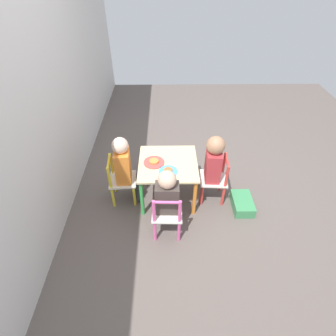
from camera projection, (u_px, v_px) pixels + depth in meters
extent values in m
plane|color=#5B514C|center=(168.00, 195.00, 2.81)|extent=(6.00, 6.00, 0.00)
cube|color=silver|center=(32.00, 75.00, 1.96)|extent=(6.00, 0.06, 2.60)
cube|color=beige|center=(168.00, 163.00, 2.53)|extent=(0.57, 0.57, 0.02)
cylinder|color=orange|center=(195.00, 198.00, 2.48)|extent=(0.04, 0.04, 0.43)
cylinder|color=#387AD1|center=(190.00, 165.00, 2.87)|extent=(0.04, 0.04, 0.43)
cylinder|color=green|center=(142.00, 199.00, 2.48)|extent=(0.04, 0.04, 0.43)
cylinder|color=#8E51BC|center=(145.00, 165.00, 2.86)|extent=(0.04, 0.04, 0.43)
cube|color=silver|center=(167.00, 212.00, 2.29)|extent=(0.27, 0.27, 0.02)
cylinder|color=#E5599E|center=(179.00, 213.00, 2.46)|extent=(0.03, 0.03, 0.25)
cylinder|color=#E5599E|center=(156.00, 212.00, 2.46)|extent=(0.03, 0.03, 0.25)
cylinder|color=#E5599E|center=(179.00, 231.00, 2.30)|extent=(0.03, 0.03, 0.25)
cylinder|color=#E5599E|center=(155.00, 231.00, 2.30)|extent=(0.03, 0.03, 0.25)
cylinder|color=#E5599E|center=(180.00, 212.00, 2.13)|extent=(0.03, 0.03, 0.26)
cylinder|color=#E5599E|center=(154.00, 212.00, 2.14)|extent=(0.03, 0.03, 0.26)
cylinder|color=#E5599E|center=(167.00, 202.00, 2.06)|extent=(0.03, 0.21, 0.02)
cube|color=silver|center=(123.00, 180.00, 2.61)|extent=(0.28, 0.28, 0.02)
cylinder|color=yellow|center=(134.00, 196.00, 2.63)|extent=(0.03, 0.03, 0.25)
cylinder|color=yellow|center=(135.00, 182.00, 2.79)|extent=(0.03, 0.03, 0.25)
cylinder|color=yellow|center=(113.00, 197.00, 2.61)|extent=(0.03, 0.03, 0.25)
cylinder|color=yellow|center=(115.00, 183.00, 2.77)|extent=(0.03, 0.03, 0.25)
cylinder|color=yellow|center=(109.00, 178.00, 2.45)|extent=(0.03, 0.03, 0.26)
cylinder|color=yellow|center=(111.00, 164.00, 2.61)|extent=(0.03, 0.03, 0.26)
cylinder|color=yellow|center=(109.00, 162.00, 2.46)|extent=(0.21, 0.04, 0.02)
cube|color=silver|center=(213.00, 179.00, 2.63)|extent=(0.27, 0.27, 0.02)
cylinder|color=#DB3D38|center=(201.00, 181.00, 2.80)|extent=(0.03, 0.03, 0.25)
cylinder|color=#DB3D38|center=(202.00, 195.00, 2.63)|extent=(0.03, 0.03, 0.25)
cylinder|color=#DB3D38|center=(221.00, 181.00, 2.79)|extent=(0.03, 0.03, 0.25)
cylinder|color=#DB3D38|center=(223.00, 196.00, 2.63)|extent=(0.03, 0.03, 0.25)
cylinder|color=#DB3D38|center=(224.00, 163.00, 2.63)|extent=(0.03, 0.03, 0.26)
cylinder|color=#DB3D38|center=(227.00, 177.00, 2.46)|extent=(0.03, 0.03, 0.26)
cylinder|color=#DB3D38|center=(227.00, 160.00, 2.47)|extent=(0.21, 0.04, 0.02)
cylinder|color=#4C608E|center=(173.00, 211.00, 2.47)|extent=(0.07, 0.07, 0.27)
cylinder|color=#4C608E|center=(162.00, 211.00, 2.47)|extent=(0.07, 0.07, 0.27)
cube|color=#423833|center=(167.00, 198.00, 2.21)|extent=(0.15, 0.20, 0.29)
sphere|color=#DBB293|center=(167.00, 180.00, 2.08)|extent=(0.15, 0.15, 0.15)
cylinder|color=#38383D|center=(136.00, 191.00, 2.66)|extent=(0.07, 0.07, 0.27)
cylinder|color=#38383D|center=(136.00, 185.00, 2.74)|extent=(0.07, 0.07, 0.27)
cube|color=orange|center=(123.00, 166.00, 2.50)|extent=(0.21, 0.15, 0.34)
sphere|color=beige|center=(120.00, 146.00, 2.35)|extent=(0.15, 0.15, 0.15)
cylinder|color=#7A6B5B|center=(200.00, 184.00, 2.75)|extent=(0.07, 0.07, 0.27)
cylinder|color=#7A6B5B|center=(200.00, 191.00, 2.67)|extent=(0.07, 0.07, 0.27)
cube|color=#B23338|center=(213.00, 165.00, 2.52)|extent=(0.21, 0.15, 0.32)
sphere|color=#A37556|center=(216.00, 145.00, 2.37)|extent=(0.17, 0.17, 0.17)
cylinder|color=#4C9EE0|center=(168.00, 171.00, 2.41)|extent=(0.17, 0.17, 0.01)
cylinder|color=#CC6633|center=(168.00, 170.00, 2.41)|extent=(0.08, 0.08, 0.02)
cylinder|color=#E54C47|center=(154.00, 162.00, 2.52)|extent=(0.20, 0.20, 0.01)
cylinder|color=#D6843D|center=(154.00, 161.00, 2.51)|extent=(0.09, 0.09, 0.02)
cube|color=#3D8E56|center=(242.00, 203.00, 2.64)|extent=(0.30, 0.19, 0.11)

